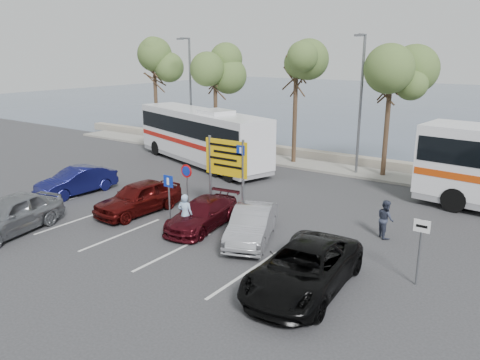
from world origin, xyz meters
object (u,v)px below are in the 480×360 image
Objects in this scene: car_maroon at (202,214)px; car_silver_b at (252,224)px; car_silver_a at (10,215)px; suv_black at (304,268)px; direction_sign at (226,164)px; car_blue at (77,181)px; street_lamp_left at (190,88)px; coach_bus_left at (201,138)px; car_red at (139,197)px; street_lamp_right at (360,98)px; pedestrian_far at (385,219)px; pedestrian_near at (185,214)px.

car_silver_b is at bearing -7.51° from car_maroon.
car_silver_a is 12.29m from suv_black.
car_maroon is (-0.00, -1.70, -1.83)m from direction_sign.
car_silver_a reaches higher than car_silver_b.
car_blue is (-8.47, -1.70, -1.74)m from direction_sign.
coach_bus_left is (3.50, -3.02, -2.87)m from street_lamp_left.
street_lamp_left is at bearing 124.54° from car_red.
street_lamp_right is 1.93× the size of car_maroon.
coach_bus_left is 2.33× the size of suv_black.
car_blue is 15.48m from pedestrian_far.
car_red is (3.90, -9.22, -1.00)m from coach_bus_left.
pedestrian_far is at bearing -21.75° from coach_bus_left.
car_red reaches higher than car_blue.
coach_bus_left is 7.88× the size of pedestrian_far.
car_silver_a is 1.11× the size of car_blue.
street_lamp_left is at bearing 135.51° from suv_black.
direction_sign is (11.00, -10.32, -2.17)m from street_lamp_left.
car_blue is 8.47m from car_maroon.
car_silver_a is 7.81m from car_maroon.
direction_sign reaches higher than suv_black.
street_lamp_left is 15.24m from direction_sign.
street_lamp_right is 10.73m from direction_sign.
car_silver_a is at bearing -115.18° from street_lamp_right.
pedestrian_far reaches higher than suv_black.
car_silver_a reaches higher than car_red.
car_red is at bearing -31.37° from pedestrian_near.
car_silver_b is 2.78m from pedestrian_near.
car_silver_a is at bearing -113.27° from car_red.
pedestrian_near reaches higher than pedestrian_far.
street_lamp_right is at bearing 101.28° from suv_black.
car_maroon is at bearing 74.64° from pedestrian_far.
pedestrian_near is at bearing -53.40° from coach_bus_left.
pedestrian_near is at bearing -103.26° from car_maroon.
direction_sign is at bearing 36.26° from car_silver_a.
direction_sign is 0.87× the size of car_silver_b.
car_blue is at bearing 157.68° from car_silver_b.
suv_black is (14.47, -2.36, 0.04)m from car_blue.
direction_sign reaches higher than car_maroon.
direction_sign is 2.49m from car_maroon.
coach_bus_left is at bearing -162.37° from street_lamp_right.
car_maroon is (7.50, -9.00, -1.13)m from coach_bus_left.
car_silver_a is 15.16m from pedestrian_far.
car_silver_b is at bearing -87.62° from street_lamp_right.
car_silver_b is (13.50, -12.02, -3.92)m from street_lamp_left.
street_lamp_right is at bearing 73.04° from car_maroon.
pedestrian_far is at bearing 79.27° from suv_black.
suv_black is 3.08× the size of pedestrian_near.
car_silver_a is at bearing -147.71° from car_maroon.
car_silver_b is 2.67× the size of pedestrian_far.
car_maroon is at bearing -90.14° from direction_sign.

